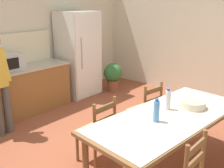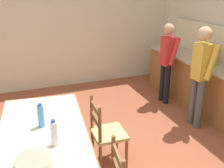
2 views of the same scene
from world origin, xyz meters
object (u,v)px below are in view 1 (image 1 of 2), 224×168
Objects in this scene: refrigerator at (79,54)px; microwave at (8,62)px; chair_side_far_right at (146,111)px; potted_plant at (113,75)px; serving_bowl at (192,104)px; dining_table at (170,120)px; bottle_off_centre at (168,100)px; chair_side_far_left at (98,131)px; bottle_near_centre at (156,111)px.

microwave is (-1.68, 0.02, 0.10)m from refrigerator.
chair_side_far_right is 1.36× the size of potted_plant.
refrigerator reaches higher than potted_plant.
refrigerator is 5.85× the size of serving_bowl.
dining_table is 8.46× the size of bottle_off_centre.
refrigerator is at bearing 67.56° from bottle_off_centre.
refrigerator is at bearing -126.35° from chair_side_far_left.
chair_side_far_left reaches higher than serving_bowl.
refrigerator is 0.98m from potted_plant.
serving_bowl is at bearing -39.92° from bottle_off_centre.
bottle_near_centre is (-0.27, 0.03, 0.20)m from dining_table.
chair_side_far_left is at bearing 127.26° from bottle_off_centre.
bottle_near_centre reaches higher than chair_side_far_right.
chair_side_far_left is (-0.41, 0.80, -0.26)m from dining_table.
bottle_off_centre reaches higher than chair_side_far_right.
chair_side_far_right is at bearing -127.38° from potted_plant.
refrigerator is 6.93× the size of bottle_near_centre.
microwave is at bearing 96.77° from dining_table.
refrigerator is 2.06× the size of chair_side_far_right.
refrigerator is 0.82× the size of dining_table.
refrigerator is 3.25m from serving_bowl.
microwave is at bearing 99.34° from bottle_off_centre.
microwave reaches higher than chair_side_far_right.
serving_bowl is at bearing -12.05° from bottle_near_centre.
microwave is 3.06m from dining_table.
microwave is 2.57m from chair_side_far_right.
dining_table is 2.51× the size of chair_side_far_right.
bottle_near_centre is 0.84× the size of serving_bowl.
bottle_off_centre reaches higher than chair_side_far_left.
bottle_off_centre is 0.30× the size of chair_side_far_left.
chair_side_far_right is at bearing 76.44° from serving_bowl.
bottle_off_centre is 0.40× the size of potted_plant.
chair_side_far_right reaches higher than potted_plant.
refrigerator is 2.81× the size of potted_plant.
bottle_near_centre is at bearing 47.20° from chair_side_far_right.
bottle_off_centre is (-1.20, -2.90, -0.04)m from refrigerator.
chair_side_far_left is (-0.53, 0.70, -0.46)m from bottle_off_centre.
bottle_off_centre reaches higher than potted_plant.
dining_table is 0.41m from serving_bowl.
microwave is 3.22m from serving_bowl.
chair_side_far_right is at bearing 175.72° from chair_side_far_left.
dining_table is at bearing 59.55° from chair_side_far_right.
bottle_near_centre is 1.17m from chair_side_far_right.
dining_table is at bearing -113.71° from refrigerator.
dining_table is 0.34m from bottle_near_centre.
bottle_near_centre is at bearing -88.38° from microwave.
refrigerator reaches higher than dining_table.
chair_side_far_left is 2.99m from potted_plant.
microwave is at bearing -59.39° from chair_side_far_right.
dining_table is 0.25m from bottle_off_centre.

